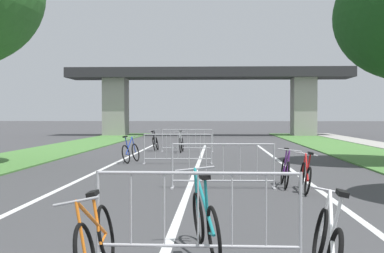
% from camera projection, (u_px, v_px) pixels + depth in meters
% --- Properties ---
extents(grass_verge_left, '(3.41, 49.53, 0.05)m').
position_uv_depth(grass_verge_left, '(43.00, 153.00, 23.32)').
color(grass_verge_left, '#477A38').
rests_on(grass_verge_left, ground).
extents(grass_verge_right, '(3.41, 49.53, 0.05)m').
position_uv_depth(grass_verge_right, '(366.00, 154.00, 22.65)').
color(grass_verge_right, '#477A38').
rests_on(grass_verge_right, ground).
extents(lane_stripe_center, '(0.14, 28.65, 0.01)m').
position_uv_depth(lane_stripe_center, '(197.00, 167.00, 17.06)').
color(lane_stripe_center, silver).
rests_on(lane_stripe_center, ground).
extents(lane_stripe_right_lane, '(0.14, 28.65, 0.01)m').
position_uv_depth(lane_stripe_right_lane, '(289.00, 168.00, 16.92)').
color(lane_stripe_right_lane, silver).
rests_on(lane_stripe_right_lane, ground).
extents(lane_stripe_left_lane, '(0.14, 28.65, 0.01)m').
position_uv_depth(lane_stripe_left_lane, '(107.00, 167.00, 17.20)').
color(lane_stripe_left_lane, silver).
rests_on(lane_stripe_left_lane, ground).
extents(overpass_bridge, '(23.37, 3.71, 5.58)m').
position_uv_depth(overpass_bridge, '(209.00, 86.00, 43.54)').
color(overpass_bridge, '#2D2D30').
rests_on(overpass_bridge, ground).
extents(crowd_barrier_nearest, '(2.42, 0.47, 1.05)m').
position_uv_depth(crowd_barrier_nearest, '(198.00, 217.00, 6.08)').
color(crowd_barrier_nearest, '#ADADB2').
rests_on(crowd_barrier_nearest, ground).
extents(crowd_barrier_second, '(2.43, 0.49, 1.05)m').
position_uv_depth(crowd_barrier_second, '(223.00, 166.00, 12.15)').
color(crowd_barrier_second, '#ADADB2').
rests_on(crowd_barrier_second, ground).
extents(crowd_barrier_third, '(2.44, 0.56, 1.05)m').
position_uv_depth(crowd_barrier_third, '(178.00, 149.00, 18.31)').
color(crowd_barrier_third, '#ADADB2').
rests_on(crowd_barrier_third, ground).
extents(crowd_barrier_fourth, '(2.43, 0.55, 1.05)m').
position_uv_depth(crowd_barrier_fourth, '(187.00, 141.00, 24.39)').
color(crowd_barrier_fourth, '#ADADB2').
rests_on(crowd_barrier_fourth, ground).
extents(bicycle_purple_0, '(0.55, 1.62, 0.94)m').
position_uv_depth(bicycle_purple_0, '(285.00, 171.00, 12.50)').
color(bicycle_purple_0, black).
rests_on(bicycle_purple_0, ground).
extents(bicycle_silver_1, '(0.53, 1.63, 1.00)m').
position_uv_depth(bicycle_silver_1, '(181.00, 144.00, 24.01)').
color(bicycle_silver_1, black).
rests_on(bicycle_silver_1, ground).
extents(bicycle_white_2, '(0.51, 1.74, 0.96)m').
position_uv_depth(bicycle_white_2, '(327.00, 244.00, 5.45)').
color(bicycle_white_2, black).
rests_on(bicycle_white_2, ground).
extents(bicycle_black_3, '(0.52, 1.64, 1.04)m').
position_uv_depth(bicycle_black_3, '(155.00, 143.00, 24.96)').
color(bicycle_black_3, black).
rests_on(bicycle_black_3, ground).
extents(bicycle_blue_4, '(0.52, 1.64, 0.97)m').
position_uv_depth(bicycle_blue_4, '(131.00, 152.00, 18.84)').
color(bicycle_blue_4, black).
rests_on(bicycle_blue_4, ground).
extents(bicycle_red_5, '(0.55, 1.69, 0.91)m').
position_uv_depth(bicycle_red_5, '(305.00, 176.00, 11.64)').
color(bicycle_red_5, black).
rests_on(bicycle_red_5, ground).
extents(bicycle_orange_6, '(0.45, 1.67, 0.92)m').
position_uv_depth(bicycle_orange_6, '(96.00, 241.00, 5.55)').
color(bicycle_orange_6, black).
rests_on(bicycle_orange_6, ground).
extents(bicycle_teal_7, '(0.64, 1.74, 1.03)m').
position_uv_depth(bicycle_teal_7, '(205.00, 222.00, 6.45)').
color(bicycle_teal_7, black).
rests_on(bicycle_teal_7, ground).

